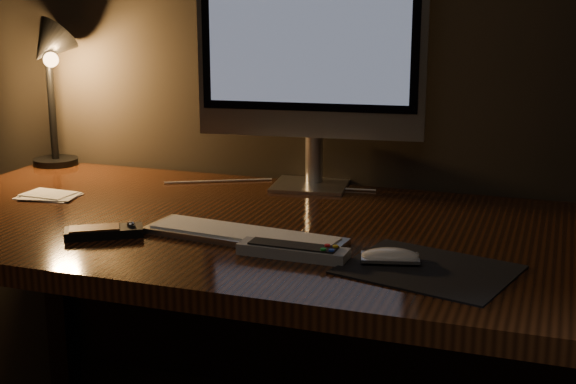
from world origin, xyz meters
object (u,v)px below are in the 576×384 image
(keyboard, at_px, (244,235))
(monitor, at_px, (310,47))
(mouse, at_px, (390,258))
(desk, at_px, (286,274))
(desk_lamp, at_px, (49,67))
(tv_remote, at_px, (293,251))
(media_remote, at_px, (104,232))

(keyboard, bearing_deg, monitor, 96.69)
(keyboard, xyz_separation_m, mouse, (0.29, -0.05, 0.00))
(desk, relative_size, keyboard, 4.13)
(desk, relative_size, monitor, 2.91)
(monitor, height_order, desk_lamp, monitor)
(monitor, xyz_separation_m, keyboard, (0.01, -0.42, -0.32))
(monitor, xyz_separation_m, tv_remote, (0.13, -0.49, -0.31))
(monitor, height_order, mouse, monitor)
(keyboard, relative_size, mouse, 3.95)
(mouse, xyz_separation_m, tv_remote, (-0.17, -0.02, 0.00))
(monitor, relative_size, desk_lamp, 1.41)
(monitor, bearing_deg, tv_remote, -82.57)
(desk_lamp, bearing_deg, desk, -17.10)
(tv_remote, bearing_deg, media_remote, -178.05)
(keyboard, bearing_deg, desk_lamp, 155.61)
(monitor, distance_m, mouse, 0.64)
(monitor, relative_size, keyboard, 1.42)
(keyboard, relative_size, media_remote, 2.58)
(media_remote, xyz_separation_m, tv_remote, (0.37, 0.01, 0.00))
(mouse, distance_m, media_remote, 0.54)
(monitor, height_order, media_remote, monitor)
(mouse, bearing_deg, desk_lamp, 141.08)
(desk, xyz_separation_m, tv_remote, (0.10, -0.24, 0.14))
(desk, bearing_deg, media_remote, -137.47)
(monitor, distance_m, media_remote, 0.64)
(desk_lamp, bearing_deg, tv_remote, -29.50)
(tv_remote, bearing_deg, mouse, 7.93)
(monitor, relative_size, tv_remote, 2.79)
(keyboard, distance_m, tv_remote, 0.14)
(keyboard, distance_m, desk_lamp, 0.84)
(media_remote, height_order, tv_remote, media_remote)
(desk, bearing_deg, keyboard, -96.83)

